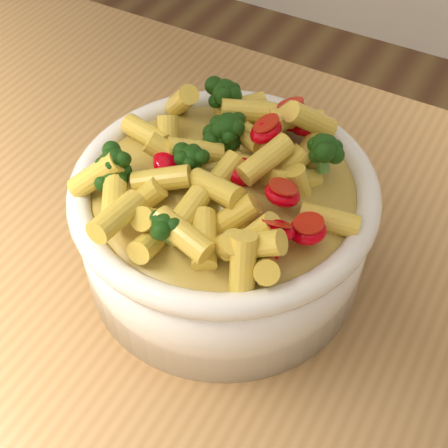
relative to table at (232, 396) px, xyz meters
The scene contains 3 objects.
table is the anchor object (origin of this frame).
serving_bowl 0.18m from the table, 124.59° to the left, with size 0.26×0.26×0.11m.
pasta_salad 0.24m from the table, 124.59° to the left, with size 0.20×0.20×0.05m.
Camera 1 is at (0.13, -0.25, 1.35)m, focal length 50.00 mm.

